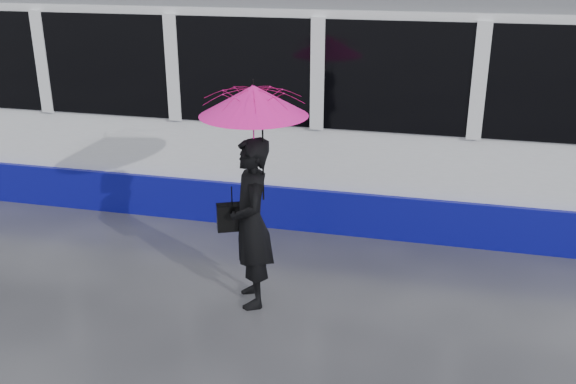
# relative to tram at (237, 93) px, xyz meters

# --- Properties ---
(ground) EXTENTS (90.00, 90.00, 0.00)m
(ground) POSITION_rel_tram_xyz_m (1.19, -2.50, -1.64)
(ground) COLOR #29292E
(ground) RESTS_ON ground
(rails) EXTENTS (34.00, 1.51, 0.02)m
(rails) POSITION_rel_tram_xyz_m (1.19, -0.00, -1.63)
(rails) COLOR #3F3D38
(rails) RESTS_ON ground
(tram) EXTENTS (26.00, 2.56, 3.35)m
(tram) POSITION_rel_tram_xyz_m (0.00, 0.00, 0.00)
(tram) COLOR white
(tram) RESTS_ON ground
(woman) EXTENTS (0.70, 0.82, 1.90)m
(woman) POSITION_rel_tram_xyz_m (1.20, -3.26, -0.69)
(woman) COLOR black
(woman) RESTS_ON ground
(umbrella) EXTENTS (1.47, 1.47, 1.28)m
(umbrella) POSITION_rel_tram_xyz_m (1.25, -3.26, 0.44)
(umbrella) COLOR #F9147D
(umbrella) RESTS_ON ground
(handbag) EXTENTS (0.37, 0.27, 0.47)m
(handbag) POSITION_rel_tram_xyz_m (0.98, -3.24, -0.64)
(handbag) COLOR black
(handbag) RESTS_ON ground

